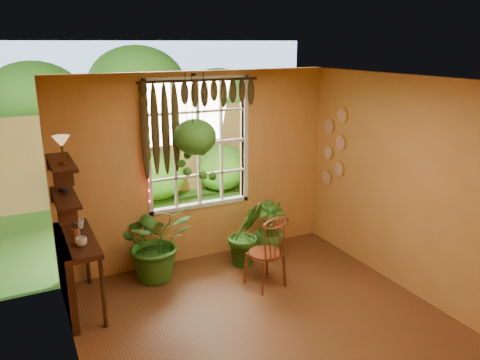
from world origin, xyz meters
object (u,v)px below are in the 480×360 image
object	(u,v)px
windsor_chair	(267,262)
hanging_basket	(195,140)
potted_plant_mid	(246,234)
potted_plant_left	(156,241)
counter_ledge	(70,267)

from	to	relation	value
windsor_chair	hanging_basket	xyz separation A→B (m)	(-0.62, 0.83, 1.51)
potted_plant_mid	hanging_basket	world-z (taller)	hanging_basket
potted_plant_mid	potted_plant_left	bearing A→B (deg)	171.73
counter_ledge	potted_plant_left	xyz separation A→B (m)	(1.13, 0.30, -0.02)
potted_plant_left	hanging_basket	distance (m)	1.43
potted_plant_left	hanging_basket	bearing A→B (deg)	-1.18
windsor_chair	hanging_basket	bearing A→B (deg)	116.80
counter_ledge	windsor_chair	bearing A→B (deg)	-13.19
potted_plant_left	potted_plant_mid	distance (m)	1.26
hanging_basket	potted_plant_left	bearing A→B (deg)	178.82
windsor_chair	counter_ledge	bearing A→B (deg)	156.87
counter_ledge	potted_plant_left	world-z (taller)	potted_plant_left
counter_ledge	windsor_chair	distance (m)	2.41
potted_plant_left	hanging_basket	world-z (taller)	hanging_basket
windsor_chair	potted_plant_mid	bearing A→B (deg)	76.45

